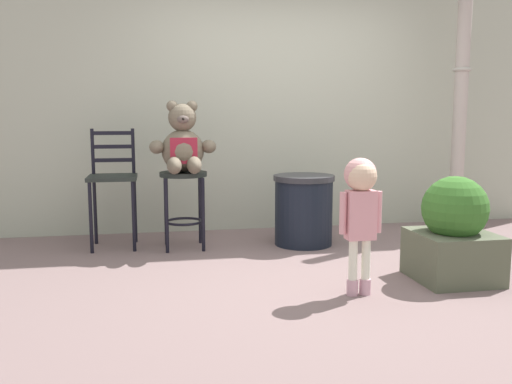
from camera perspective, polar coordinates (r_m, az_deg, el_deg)
name	(u,v)px	position (r m, az deg, el deg)	size (l,w,h in m)	color
ground_plane	(316,273)	(4.23, 6.40, -8.52)	(24.00, 24.00, 0.00)	#755E5D
building_wall	(267,57)	(5.93, 1.12, 14.09)	(6.53, 0.30, 3.66)	#A8AB98
bar_stool_with_teddy	(184,193)	(4.95, -7.66, -0.08)	(0.43, 0.43, 0.70)	black
teddy_bear	(183,146)	(4.88, -7.73, 4.87)	(0.59, 0.53, 0.64)	#6A5E4D
child_walking	(361,196)	(3.64, 11.01, -0.44)	(0.29, 0.23, 0.93)	#C896A6
trash_bin	(304,210)	(5.09, 5.06, -1.87)	(0.57, 0.57, 0.66)	black
lamppost	(459,121)	(6.02, 20.72, 7.04)	(0.33, 0.33, 2.90)	#B2B2A6
bar_chair_empty	(113,181)	(5.10, -14.90, 1.12)	(0.43, 0.43, 1.09)	black
planter_with_shrub	(454,233)	(4.21, 20.18, -4.09)	(0.56, 0.56, 0.77)	#525742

